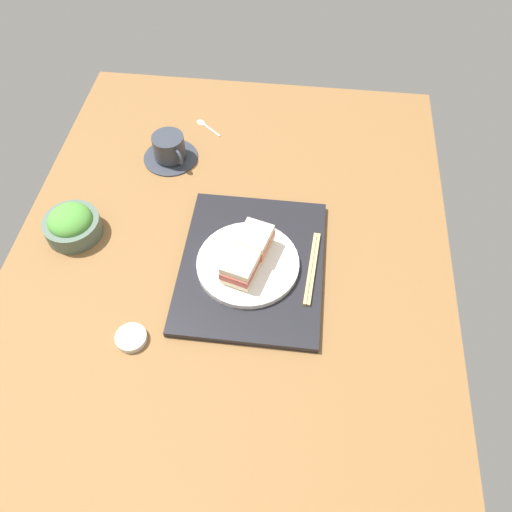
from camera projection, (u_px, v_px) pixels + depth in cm
name	position (u px, v px, depth cm)	size (l,w,h in cm)	color
ground_plane	(226.00, 277.00, 114.40)	(140.00, 100.00, 3.00)	brown
serving_tray	(252.00, 265.00, 113.50)	(38.63, 31.28, 1.59)	black
sandwich_plate	(248.00, 264.00, 111.90)	(22.48, 22.48, 1.39)	white
sandwich_near	(240.00, 267.00, 107.20)	(9.32, 8.33, 5.33)	beige
sandwich_far	(255.00, 241.00, 111.04)	(9.34, 8.46, 5.71)	beige
salad_bowl	(72.00, 224.00, 117.39)	(12.96, 12.96, 7.24)	#4C6051
chopsticks_pair	(312.00, 268.00, 111.64)	(19.28, 2.84, 0.70)	tan
coffee_cup	(170.00, 149.00, 132.41)	(14.20, 14.20, 7.04)	#333842
small_sauce_dish	(131.00, 338.00, 102.97)	(6.35, 6.35, 1.41)	beige
teaspoon	(204.00, 124.00, 142.62)	(7.00, 8.01, 0.80)	silver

